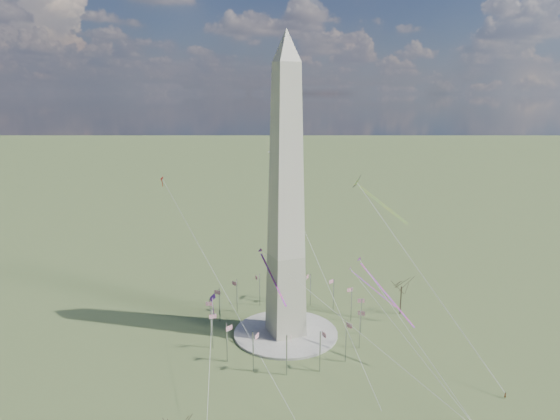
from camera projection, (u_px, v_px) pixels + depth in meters
name	position (u px, v px, depth m)	size (l,w,h in m)	color
ground	(286.00, 334.00, 173.22)	(2000.00, 2000.00, 0.00)	#4B6030
plaza	(286.00, 333.00, 173.13)	(36.00, 36.00, 0.80)	#B1AFA2
washington_monument	(286.00, 199.00, 162.32)	(15.56, 15.56, 100.00)	#BEB79F
flagpole_ring	(286.00, 315.00, 171.57)	(54.40, 54.40, 13.00)	#AEB1B5
tree_near	(402.00, 284.00, 186.31)	(9.50, 9.50, 16.63)	#45372A
person_east	(505.00, 395.00, 136.40)	(0.65, 0.43, 1.79)	gray
kite_delta_black	(360.00, 185.00, 184.15)	(19.25, 18.40, 17.88)	black
kite_diamond_purple	(213.00, 300.00, 157.52)	(1.66, 2.69, 8.59)	#4D1C7E
kite_streamer_left	(377.00, 282.00, 157.01)	(7.55, 23.16, 16.23)	red
kite_streamer_mid	(269.00, 270.00, 166.52)	(2.59, 20.18, 13.85)	red
kite_streamer_right	(367.00, 283.00, 183.92)	(12.39, 15.01, 12.60)	red
kite_small_red	(162.00, 179.00, 182.52)	(1.07, 1.71, 3.87)	red
kite_small_white	(270.00, 152.00, 204.63)	(1.45, 1.76, 4.66)	white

